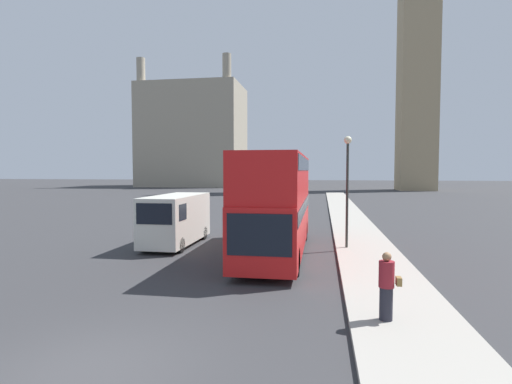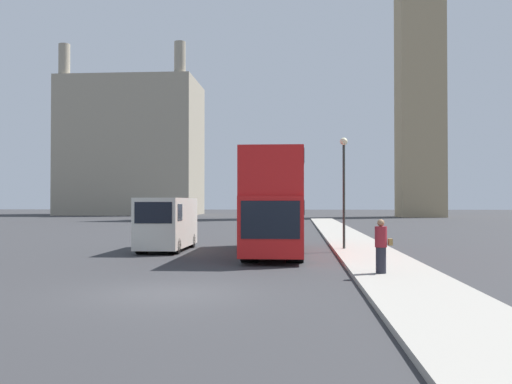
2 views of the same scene
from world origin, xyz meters
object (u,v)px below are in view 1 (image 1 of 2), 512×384
object	(u,v)px
clock_tower	(419,0)
red_double_decker_bus	(277,200)
street_lamp	(347,174)
pedestrian	(387,286)
white_van	(176,219)

from	to	relation	value
clock_tower	red_double_decker_bus	bearing A→B (deg)	-107.43
clock_tower	street_lamp	world-z (taller)	clock_tower
red_double_decker_bus	pedestrian	world-z (taller)	red_double_decker_bus
pedestrian	white_van	bearing A→B (deg)	133.97
clock_tower	red_double_decker_bus	world-z (taller)	clock_tower
clock_tower	pedestrian	bearing A→B (deg)	-102.83
clock_tower	white_van	xyz separation A→B (m)	(-24.77, -60.89, -34.17)
red_double_decker_bus	clock_tower	bearing A→B (deg)	72.57
white_van	street_lamp	xyz separation A→B (m)	(8.42, 0.07, 2.27)
red_double_decker_bus	white_van	xyz separation A→B (m)	(-5.27, 1.21, -1.10)
clock_tower	pedestrian	world-z (taller)	clock_tower
white_van	pedestrian	xyz separation A→B (m)	(8.81, -9.14, -0.37)
red_double_decker_bus	street_lamp	xyz separation A→B (m)	(3.15, 1.28, 1.17)
clock_tower	pedestrian	xyz separation A→B (m)	(-15.95, -70.03, -34.54)
clock_tower	red_double_decker_bus	distance (m)	73.01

